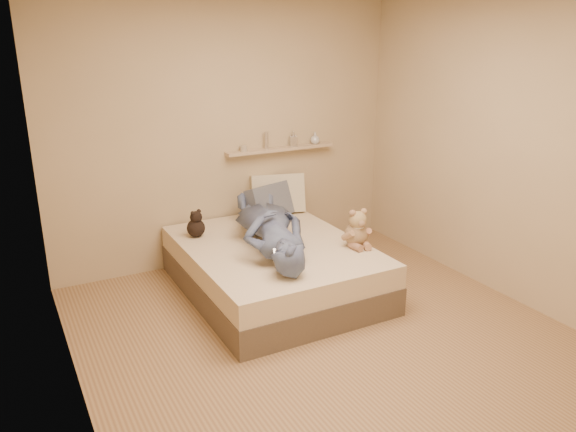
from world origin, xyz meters
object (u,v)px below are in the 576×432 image
bed (273,268)px  pillow_cream (277,194)px  person (270,228)px  wall_shelf (281,149)px  pillow_grey (270,202)px  game_console (286,253)px  dark_plush (196,225)px  teddy_bear (357,231)px

bed → pillow_cream: 1.04m
pillow_cream → person: size_ratio=0.36×
wall_shelf → pillow_grey: bearing=-137.8°
game_console → wall_shelf: wall_shelf is taller
dark_plush → pillow_grey: pillow_grey is taller
teddy_bear → dark_plush: (-1.17, 0.90, -0.03)m
bed → teddy_bear: bearing=-31.4°
bed → pillow_cream: size_ratio=3.45×
dark_plush → wall_shelf: size_ratio=0.22×
teddy_bear → wall_shelf: (-0.08, 1.29, 0.51)m
person → wall_shelf: 1.22m
pillow_cream → wall_shelf: (0.08, 0.08, 0.45)m
dark_plush → pillow_grey: size_ratio=0.52×
teddy_bear → dark_plush: bearing=142.3°
dark_plush → wall_shelf: 1.27m
dark_plush → pillow_cream: bearing=17.3°
dark_plush → person: 0.75m
bed → wall_shelf: bearing=58.8°
game_console → dark_plush: size_ratio=0.81×
pillow_grey → wall_shelf: (0.24, 0.22, 0.48)m
game_console → person: 0.57m
dark_plush → pillow_cream: (1.01, 0.31, 0.09)m
bed → dark_plush: dark_plush is taller
pillow_cream → dark_plush: bearing=-162.7°
pillow_cream → pillow_grey: bearing=-139.1°
person → pillow_grey: bearing=-101.4°
game_console → pillow_grey: size_ratio=0.42×
teddy_bear → bed: bearing=148.6°
pillow_cream → game_console: bearing=-114.8°
pillow_cream → teddy_bear: bearing=-82.4°
teddy_bear → pillow_cream: pillow_cream is taller
dark_plush → pillow_cream: size_ratio=0.47×
teddy_bear → dark_plush: 1.48m
game_console → dark_plush: (-0.34, 1.12, -0.06)m
bed → dark_plush: (-0.54, 0.52, 0.34)m
pillow_cream → wall_shelf: wall_shelf is taller
dark_plush → pillow_grey: 0.86m
game_console → person: bearing=75.8°
dark_plush → person: (0.48, -0.56, 0.07)m
game_console → person: (0.14, 0.56, 0.01)m
pillow_cream → wall_shelf: 0.46m
person → game_console: bearing=90.4°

